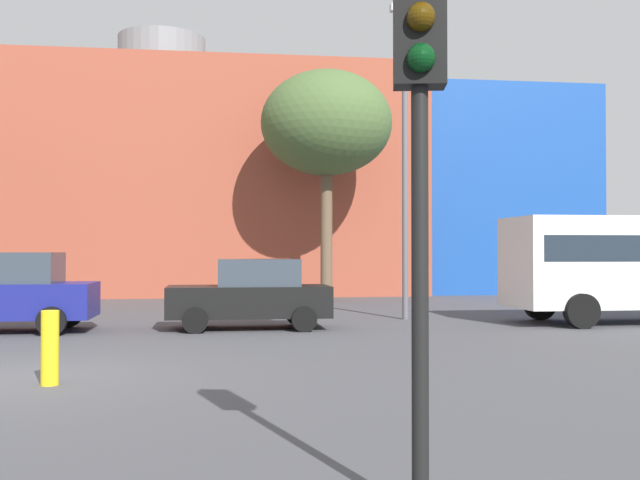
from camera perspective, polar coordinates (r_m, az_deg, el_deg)
ground_plane at (r=11.75m, az=-22.33°, el=-9.83°), size 200.00×200.00×0.00m
building_backdrop at (r=35.25m, az=-12.09°, el=3.97°), size 38.65×10.80×11.79m
parked_car_2 at (r=18.43m, az=-23.24°, el=-3.73°), size 4.21×2.06×1.82m
parked_car_3 at (r=17.78m, az=-5.30°, el=-4.16°), size 3.84×1.89×1.66m
white_bus at (r=20.90m, az=23.37°, el=-1.43°), size 6.80×2.62×2.72m
traffic_light_near_right at (r=5.28m, az=7.69°, el=10.28°), size 0.40×0.39×3.88m
bare_tree_1 at (r=27.44m, az=0.50°, el=8.89°), size 4.81×4.81×8.48m
bollard_yellow_0 at (r=10.94m, az=-20.05°, el=-7.80°), size 0.24×0.24×1.02m
street_lamp at (r=20.49m, az=6.55°, el=7.50°), size 0.80×0.24×8.60m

